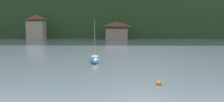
{
  "coord_description": "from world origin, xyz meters",
  "views": [
    {
      "loc": [
        0.45,
        27.22,
        4.94
      ],
      "look_at": [
        0.0,
        45.75,
        2.96
      ],
      "focal_mm": 40.46,
      "sensor_mm": 36.0,
      "label": 1
    }
  ],
  "objects_px": {
    "shore_building_westcentral": "(36,28)",
    "shore_building_central": "(117,31)",
    "sailboat_far_2": "(95,60)",
    "mooring_buoy_far": "(159,85)"
  },
  "relations": [
    {
      "from": "sailboat_far_2",
      "to": "shore_building_central",
      "type": "bearing_deg",
      "value": -8.28
    },
    {
      "from": "shore_building_westcentral",
      "to": "shore_building_central",
      "type": "distance_m",
      "value": 25.63
    },
    {
      "from": "sailboat_far_2",
      "to": "mooring_buoy_far",
      "type": "xyz_separation_m",
      "value": [
        6.37,
        -12.33,
        -0.24
      ]
    },
    {
      "from": "shore_building_westcentral",
      "to": "mooring_buoy_far",
      "type": "distance_m",
      "value": 66.56
    },
    {
      "from": "shore_building_central",
      "to": "mooring_buoy_far",
      "type": "bearing_deg",
      "value": -86.38
    },
    {
      "from": "shore_building_westcentral",
      "to": "sailboat_far_2",
      "type": "bearing_deg",
      "value": -64.03
    },
    {
      "from": "sailboat_far_2",
      "to": "mooring_buoy_far",
      "type": "relative_size",
      "value": 10.01
    },
    {
      "from": "sailboat_far_2",
      "to": "mooring_buoy_far",
      "type": "height_order",
      "value": "sailboat_far_2"
    },
    {
      "from": "sailboat_far_2",
      "to": "mooring_buoy_far",
      "type": "distance_m",
      "value": 13.88
    },
    {
      "from": "shore_building_central",
      "to": "mooring_buoy_far",
      "type": "xyz_separation_m",
      "value": [
        3.78,
        -59.81,
        -2.87
      ]
    }
  ]
}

